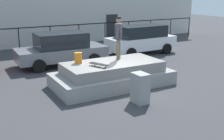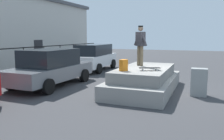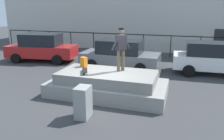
{
  "view_description": "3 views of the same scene",
  "coord_description": "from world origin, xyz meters",
  "px_view_note": "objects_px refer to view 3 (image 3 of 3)",
  "views": [
    {
      "loc": [
        -5.61,
        -9.7,
        3.8
      ],
      "look_at": [
        0.32,
        0.94,
        0.45
      ],
      "focal_mm": 46.52,
      "sensor_mm": 36.0,
      "label": 1
    },
    {
      "loc": [
        -9.56,
        -2.02,
        2.29
      ],
      "look_at": [
        -0.61,
        1.53,
        0.89
      ],
      "focal_mm": 37.29,
      "sensor_mm": 36.0,
      "label": 2
    },
    {
      "loc": [
        2.83,
        -8.14,
        3.55
      ],
      "look_at": [
        -0.26,
        1.66,
        0.68
      ],
      "focal_mm": 36.2,
      "sensor_mm": 36.0,
      "label": 3
    }
  ],
  "objects_px": {
    "skateboarder": "(121,47)",
    "car_white_hatchback_far": "(215,58)",
    "backpack": "(84,62)",
    "car_grey_sedan_mid": "(120,54)",
    "car_red_sedan_near": "(42,47)",
    "skateboard": "(85,70)",
    "utility_box": "(83,102)"
  },
  "relations": [
    {
      "from": "backpack",
      "to": "car_grey_sedan_mid",
      "type": "bearing_deg",
      "value": -74.32
    },
    {
      "from": "skateboard",
      "to": "car_white_hatchback_far",
      "type": "distance_m",
      "value": 7.36
    },
    {
      "from": "car_grey_sedan_mid",
      "to": "utility_box",
      "type": "distance_m",
      "value": 6.51
    },
    {
      "from": "skateboard",
      "to": "car_red_sedan_near",
      "type": "bearing_deg",
      "value": 137.57
    },
    {
      "from": "skateboarder",
      "to": "car_white_hatchback_far",
      "type": "relative_size",
      "value": 0.4
    },
    {
      "from": "utility_box",
      "to": "car_white_hatchback_far",
      "type": "bearing_deg",
      "value": 53.59
    },
    {
      "from": "car_grey_sedan_mid",
      "to": "utility_box",
      "type": "xyz_separation_m",
      "value": [
        0.54,
        -6.48,
        -0.33
      ]
    },
    {
      "from": "skateboarder",
      "to": "car_grey_sedan_mid",
      "type": "relative_size",
      "value": 0.38
    },
    {
      "from": "backpack",
      "to": "car_grey_sedan_mid",
      "type": "height_order",
      "value": "car_grey_sedan_mid"
    },
    {
      "from": "skateboarder",
      "to": "car_grey_sedan_mid",
      "type": "xyz_separation_m",
      "value": [
        -1.13,
        3.98,
        -1.15
      ]
    },
    {
      "from": "car_white_hatchback_far",
      "to": "utility_box",
      "type": "distance_m",
      "value": 8.24
    },
    {
      "from": "skateboard",
      "to": "car_grey_sedan_mid",
      "type": "xyz_separation_m",
      "value": [
        0.17,
        4.7,
        -0.22
      ]
    },
    {
      "from": "utility_box",
      "to": "backpack",
      "type": "bearing_deg",
      "value": 111.8
    },
    {
      "from": "backpack",
      "to": "car_red_sedan_near",
      "type": "distance_m",
      "value": 6.35
    },
    {
      "from": "backpack",
      "to": "car_grey_sedan_mid",
      "type": "xyz_separation_m",
      "value": [
        0.62,
        3.8,
        -0.34
      ]
    },
    {
      "from": "backpack",
      "to": "car_white_hatchback_far",
      "type": "height_order",
      "value": "car_white_hatchback_far"
    },
    {
      "from": "car_red_sedan_near",
      "to": "car_grey_sedan_mid",
      "type": "distance_m",
      "value": 5.55
    },
    {
      "from": "backpack",
      "to": "car_red_sedan_near",
      "type": "bearing_deg",
      "value": -14.18
    },
    {
      "from": "car_grey_sedan_mid",
      "to": "utility_box",
      "type": "bearing_deg",
      "value": -85.23
    },
    {
      "from": "car_grey_sedan_mid",
      "to": "skateboarder",
      "type": "bearing_deg",
      "value": -74.17
    },
    {
      "from": "car_red_sedan_near",
      "to": "utility_box",
      "type": "bearing_deg",
      "value": -47.68
    },
    {
      "from": "skateboarder",
      "to": "car_white_hatchback_far",
      "type": "distance_m",
      "value": 6.01
    },
    {
      "from": "skateboarder",
      "to": "car_red_sedan_near",
      "type": "bearing_deg",
      "value": 147.92
    },
    {
      "from": "car_red_sedan_near",
      "to": "car_white_hatchback_far",
      "type": "distance_m",
      "value": 10.77
    },
    {
      "from": "car_red_sedan_near",
      "to": "utility_box",
      "type": "height_order",
      "value": "car_red_sedan_near"
    },
    {
      "from": "backpack",
      "to": "utility_box",
      "type": "xyz_separation_m",
      "value": [
        1.16,
        -2.68,
        -0.67
      ]
    },
    {
      "from": "skateboarder",
      "to": "skateboard",
      "type": "xyz_separation_m",
      "value": [
        -1.3,
        -0.73,
        -0.92
      ]
    },
    {
      "from": "utility_box",
      "to": "skateboarder",
      "type": "bearing_deg",
      "value": 75.08
    },
    {
      "from": "skateboard",
      "to": "car_white_hatchback_far",
      "type": "height_order",
      "value": "car_white_hatchback_far"
    },
    {
      "from": "backpack",
      "to": "utility_box",
      "type": "distance_m",
      "value": 2.99
    },
    {
      "from": "car_white_hatchback_far",
      "to": "utility_box",
      "type": "relative_size",
      "value": 4.09
    },
    {
      "from": "car_red_sedan_near",
      "to": "car_grey_sedan_mid",
      "type": "relative_size",
      "value": 1.02
    }
  ]
}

